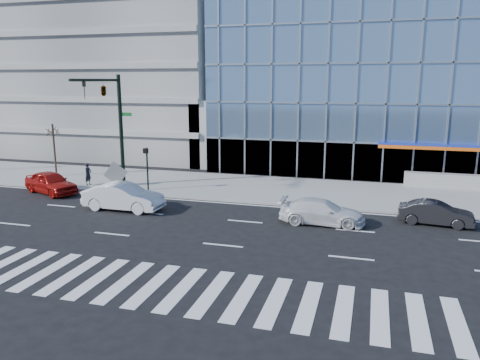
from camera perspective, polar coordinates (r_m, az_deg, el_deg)
The scene contains 14 objects.
ground at distance 26.24m, azimuth 0.62°, elevation -5.08°, with size 160.00×160.00×0.00m, color black.
sidewalk at distance 33.74m, azimuth 4.24°, elevation -1.10°, with size 120.00×8.00×0.15m, color gray.
theatre_building at distance 50.71m, azimuth 24.83°, elevation 10.70°, with size 42.00×26.00×15.00m, color #6688AA.
parking_garage at distance 56.87m, azimuth -12.30°, elevation 14.07°, with size 24.00×24.00×20.00m, color gray.
ramp_block at distance 44.29m, azimuth -0.66°, elevation 5.91°, with size 6.00×8.00×6.00m, color gray.
traffic_signal at distance 33.77m, azimuth -15.70°, elevation 8.95°, with size 1.14×5.74×8.00m.
ped_signal_post at distance 33.30m, azimuth -11.30°, elevation 2.15°, with size 0.30×0.33×3.00m.
street_tree_near at distance 40.34m, azimuth -21.85°, elevation 5.57°, with size 1.10×1.10×4.23m.
white_suv at distance 26.07m, azimuth 9.94°, elevation -3.84°, with size 1.89×4.65×1.35m, color white.
white_sedan at distance 29.24m, azimuth -14.03°, elevation -2.01°, with size 1.72×4.92×1.62m, color silver.
dark_sedan at distance 27.67m, azimuth 22.77°, elevation -3.75°, with size 1.36×3.90×1.29m, color black.
red_sedan at distance 35.09m, azimuth -22.06°, elevation -0.29°, with size 1.81×4.51×1.54m, color #9D100C.
pedestrian at distance 36.22m, azimuth -18.03°, elevation 0.69°, with size 0.60×0.39×1.64m, color black.
tilted_panel at distance 35.36m, azimuth -14.91°, elevation 0.76°, with size 1.30×0.06×1.30m, color gray.
Camera 1 is at (6.66, -24.18, 7.73)m, focal length 35.00 mm.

